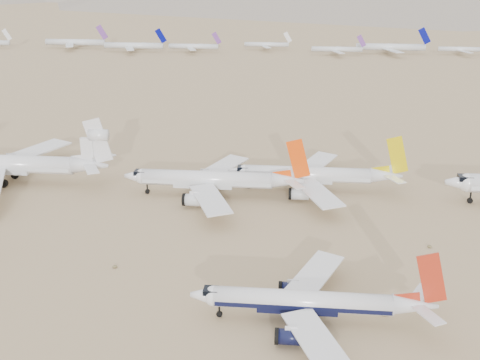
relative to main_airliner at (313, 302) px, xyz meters
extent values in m
plane|color=#9C7C5B|center=(-11.21, 1.76, -4.16)|extent=(7000.00, 7000.00, 0.00)
cylinder|color=silver|center=(-1.94, 0.00, 0.19)|extent=(31.97, 3.78, 3.78)
cube|color=black|center=(-1.94, 0.00, -0.29)|extent=(31.33, 3.84, 0.85)
sphere|color=silver|center=(-17.92, 0.00, 0.19)|extent=(3.78, 3.78, 3.78)
cube|color=black|center=(-18.49, 0.00, 1.22)|extent=(2.64, 2.46, 0.94)
cone|color=silver|center=(17.82, 0.00, 0.47)|extent=(7.99, 3.78, 3.78)
cube|color=silver|center=(0.53, -11.21, -0.48)|extent=(12.35, 19.45, 0.59)
cube|color=silver|center=(19.37, -3.67, 0.94)|extent=(5.07, 6.63, 0.23)
cylinder|color=black|center=(-3.71, -7.86, -2.18)|extent=(4.44, 2.72, 2.72)
cube|color=silver|center=(0.53, 11.21, -0.48)|extent=(12.35, 19.45, 0.59)
cube|color=silver|center=(19.37, 3.67, 0.94)|extent=(5.07, 6.63, 0.23)
cylinder|color=black|center=(-3.71, 7.86, -2.18)|extent=(4.44, 2.72, 2.72)
cube|color=#AB2814|center=(20.04, 0.00, 5.98)|extent=(6.06, 0.30, 9.98)
cylinder|color=black|center=(-16.97, 0.00, -3.59)|extent=(1.13, 0.47, 1.13)
cylinder|color=black|center=(-0.60, -2.64, -3.37)|extent=(1.59, 0.94, 1.59)
cylinder|color=black|center=(-0.60, 2.64, -3.37)|extent=(1.59, 0.94, 1.59)
sphere|color=silver|center=(41.47, 60.72, 1.67)|extent=(5.07, 5.07, 5.07)
cube|color=black|center=(40.70, 60.72, 3.06)|extent=(3.55, 3.30, 1.27)
cylinder|color=black|center=(42.73, 60.72, -3.40)|extent=(1.52, 0.63, 1.52)
cylinder|color=silver|center=(-0.80, 65.81, 0.76)|extent=(35.17, 4.27, 4.27)
cube|color=silver|center=(-0.80, 65.81, 0.22)|extent=(34.47, 4.34, 0.96)
sphere|color=silver|center=(-18.38, 65.81, 0.76)|extent=(4.27, 4.27, 4.27)
cube|color=black|center=(-19.02, 65.81, 1.93)|extent=(2.99, 2.78, 1.07)
cone|color=silver|center=(20.94, 65.81, 1.08)|extent=(8.79, 4.27, 4.27)
cube|color=silver|center=(1.92, 53.41, 0.01)|extent=(13.58, 21.41, 0.66)
cube|color=silver|center=(22.65, 61.75, 1.61)|extent=(5.58, 7.30, 0.26)
cylinder|color=silver|center=(-2.75, 57.10, -1.92)|extent=(4.89, 3.08, 3.08)
cube|color=silver|center=(1.92, 78.20, 0.01)|extent=(13.58, 21.41, 0.66)
cube|color=silver|center=(22.65, 69.87, 1.61)|extent=(5.58, 7.30, 0.26)
cylinder|color=silver|center=(-2.75, 74.51, -1.92)|extent=(4.89, 3.08, 3.08)
cube|color=#D7C00A|center=(23.39, 65.81, 7.17)|extent=(6.67, 0.34, 10.98)
cylinder|color=black|center=(-17.31, 65.81, -3.52)|extent=(1.28, 0.53, 1.28)
cylinder|color=black|center=(0.67, 62.81, -3.26)|extent=(1.80, 1.07, 1.80)
cylinder|color=black|center=(0.67, 68.80, -3.26)|extent=(1.80, 1.07, 1.80)
cylinder|color=silver|center=(-28.27, 58.87, 0.90)|extent=(36.00, 4.40, 4.40)
cube|color=silver|center=(-28.27, 58.87, 0.35)|extent=(35.28, 4.47, 0.99)
sphere|color=silver|center=(-46.27, 58.87, 0.90)|extent=(4.40, 4.40, 4.40)
cube|color=black|center=(-46.93, 58.87, 2.11)|extent=(3.08, 2.86, 1.10)
cone|color=silver|center=(-6.02, 58.87, 1.23)|extent=(9.00, 4.40, 4.40)
cube|color=silver|center=(-25.49, 46.17, 0.13)|extent=(13.90, 21.91, 0.68)
cube|color=silver|center=(-4.27, 54.71, 1.78)|extent=(5.71, 7.47, 0.26)
cylinder|color=silver|center=(-30.27, 49.95, -1.85)|extent=(5.00, 3.17, 3.17)
cube|color=silver|center=(-25.49, 71.57, 0.13)|extent=(13.90, 21.91, 0.68)
cube|color=silver|center=(-4.27, 63.03, 1.78)|extent=(5.71, 7.47, 0.26)
cylinder|color=silver|center=(-30.27, 67.79, -1.85)|extent=(5.00, 3.17, 3.17)
cube|color=#E94308|center=(-3.52, 58.87, 7.47)|extent=(6.82, 0.35, 11.24)
cylinder|color=black|center=(-45.17, 58.87, -3.50)|extent=(1.32, 0.55, 1.32)
cylinder|color=black|center=(-26.77, 55.79, -3.24)|extent=(1.85, 1.10, 1.85)
cylinder|color=black|center=(-26.77, 61.95, -3.24)|extent=(1.85, 1.10, 1.85)
cylinder|color=silver|center=(-89.22, 63.30, 1.74)|extent=(42.85, 5.13, 5.13)
cube|color=silver|center=(-89.22, 63.30, 1.10)|extent=(41.99, 5.21, 1.15)
cone|color=silver|center=(-62.74, 63.30, 2.12)|extent=(10.71, 5.13, 5.13)
cube|color=silver|center=(-60.66, 58.36, 2.77)|extent=(6.80, 8.89, 0.31)
cube|color=silver|center=(-85.91, 78.36, 0.84)|extent=(16.55, 26.08, 0.80)
cube|color=silver|center=(-60.66, 68.23, 2.77)|extent=(6.80, 8.89, 0.31)
cylinder|color=silver|center=(-91.60, 73.86, -1.47)|extent=(5.95, 3.69, 3.69)
cube|color=silver|center=(-59.76, 63.30, 9.53)|extent=(8.12, 0.41, 13.38)
cylinder|color=silver|center=(-59.47, 63.30, 11.18)|extent=(5.36, 3.32, 3.32)
cylinder|color=black|center=(-87.43, 59.71, -3.08)|extent=(2.15, 1.28, 2.15)
cylinder|color=black|center=(-87.43, 66.89, -3.08)|extent=(2.15, 1.28, 2.15)
cube|color=silver|center=(-214.92, 327.62, 5.85)|extent=(7.00, 0.35, 8.81)
cylinder|color=silver|center=(-166.80, 333.29, 0.39)|extent=(43.50, 4.30, 4.30)
cube|color=#673589|center=(-146.33, 333.29, 7.66)|extent=(8.66, 0.43, 10.91)
cube|color=silver|center=(-166.80, 322.03, -0.26)|extent=(11.46, 20.03, 0.43)
cube|color=silver|center=(-166.80, 344.55, -0.26)|extent=(11.46, 20.03, 0.43)
cylinder|color=silver|center=(-120.17, 320.98, 0.29)|extent=(41.41, 4.09, 4.09)
cube|color=#01056D|center=(-100.69, 320.98, 7.20)|extent=(8.25, 0.41, 10.39)
cube|color=silver|center=(-120.17, 310.27, -0.33)|extent=(10.91, 19.06, 0.41)
cube|color=silver|center=(-120.17, 331.70, -0.33)|extent=(10.91, 19.06, 0.41)
cylinder|color=silver|center=(-78.51, 323.85, -0.05)|extent=(34.56, 3.42, 3.42)
cube|color=#673589|center=(-62.24, 323.85, 5.72)|extent=(6.88, 0.34, 8.67)
cube|color=silver|center=(-78.51, 314.91, -0.56)|extent=(9.10, 15.91, 0.34)
cube|color=silver|center=(-78.51, 332.80, -0.56)|extent=(9.10, 15.91, 0.34)
cylinder|color=silver|center=(-28.60, 339.55, -0.21)|extent=(31.45, 3.11, 3.11)
cube|color=silver|center=(-13.80, 339.55, 5.05)|extent=(6.26, 0.31, 7.89)
cube|color=silver|center=(-28.60, 331.41, -0.67)|extent=(8.29, 14.48, 0.31)
cube|color=silver|center=(-28.60, 347.69, -0.67)|extent=(8.29, 14.48, 0.31)
cylinder|color=silver|center=(19.92, 320.05, -0.08)|extent=(33.91, 3.35, 3.35)
cube|color=#673589|center=(35.87, 320.05, 5.58)|extent=(6.75, 0.34, 8.51)
cube|color=silver|center=(19.92, 311.27, -0.59)|extent=(8.93, 15.61, 0.34)
cube|color=silver|center=(19.92, 328.82, -0.59)|extent=(8.93, 15.61, 0.34)
cylinder|color=silver|center=(56.61, 329.66, 0.53)|extent=(46.29, 4.57, 4.57)
cube|color=#01056D|center=(78.39, 329.66, 8.26)|extent=(9.22, 0.46, 11.61)
cube|color=silver|center=(56.61, 317.68, -0.16)|extent=(12.19, 21.31, 0.46)
cube|color=silver|center=(56.61, 341.64, -0.16)|extent=(12.19, 21.31, 0.46)
cylinder|color=silver|center=(104.06, 329.72, -0.22)|extent=(31.15, 3.08, 3.08)
cube|color=silver|center=(104.06, 321.66, -0.68)|extent=(8.21, 14.34, 0.31)
cube|color=silver|center=(104.06, 337.78, -0.68)|extent=(8.21, 14.34, 0.31)
ellipsoid|color=brown|center=(-41.61, 16.16, -3.87)|extent=(0.98, 0.98, 0.54)
ellipsoid|color=brown|center=(13.19, 3.36, -3.91)|extent=(0.84, 0.84, 0.46)
ellipsoid|color=brown|center=(26.89, 32.66, -3.87)|extent=(0.98, 0.98, 0.54)
camera|label=1|loc=(-3.64, -93.94, 57.84)|focal=45.00mm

